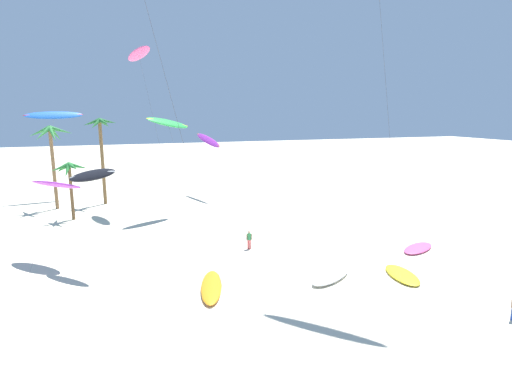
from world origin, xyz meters
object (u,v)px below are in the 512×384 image
(palm_tree_1, at_px, (70,171))
(flying_kite_2, at_px, (92,175))
(palm_tree_0, at_px, (51,142))
(flying_kite_3, at_px, (56,184))
(flying_kite_5, at_px, (168,123))
(palm_tree_2, at_px, (101,137))
(flying_kite_4, at_px, (208,140))
(grounded_kite_0, at_px, (418,248))
(grounded_kite_1, at_px, (331,276))
(flying_kite_0, at_px, (139,54))
(person_near_right, at_px, (249,239))
(grounded_kite_3, at_px, (402,275))
(flying_kite_7, at_px, (54,115))
(grounded_kite_2, at_px, (211,287))

(palm_tree_1, distance_m, flying_kite_2, 16.92)
(palm_tree_0, relative_size, flying_kite_3, 1.54)
(palm_tree_0, xyz_separation_m, flying_kite_5, (13.10, -8.42, 2.41))
(palm_tree_2, height_order, flying_kite_4, palm_tree_2)
(palm_tree_1, xyz_separation_m, grounded_kite_0, (29.58, -21.15, -5.34))
(flying_kite_3, xyz_separation_m, grounded_kite_1, (18.84, -10.83, -6.06))
(flying_kite_2, bearing_deg, flying_kite_0, 75.28)
(flying_kite_4, bearing_deg, flying_kite_2, -120.37)
(flying_kite_5, bearing_deg, person_near_right, -70.61)
(flying_kite_0, bearing_deg, palm_tree_1, -160.16)
(palm_tree_0, bearing_deg, flying_kite_4, 4.22)
(palm_tree_0, bearing_deg, grounded_kite_1, -54.87)
(flying_kite_2, bearing_deg, palm_tree_1, 100.65)
(flying_kite_3, height_order, grounded_kite_3, flying_kite_3)
(flying_kite_4, distance_m, flying_kite_5, 12.24)
(grounded_kite_1, bearing_deg, flying_kite_4, 93.08)
(flying_kite_4, height_order, flying_kite_7, flying_kite_7)
(flying_kite_3, relative_size, flying_kite_4, 0.73)
(grounded_kite_3, bearing_deg, flying_kite_0, 119.39)
(flying_kite_2, bearing_deg, flying_kite_3, 133.13)
(grounded_kite_3, bearing_deg, person_near_right, 132.55)
(flying_kite_0, height_order, flying_kite_3, flying_kite_0)
(flying_kite_0, height_order, grounded_kite_3, flying_kite_0)
(flying_kite_5, xyz_separation_m, grounded_kite_2, (-0.14, -20.97, -10.54))
(flying_kite_2, xyz_separation_m, flying_kite_5, (7.54, 14.42, 3.40))
(flying_kite_4, bearing_deg, flying_kite_3, -128.89)
(palm_tree_2, relative_size, grounded_kite_2, 1.94)
(flying_kite_7, xyz_separation_m, grounded_kite_0, (32.22, -34.30, -11.34))
(flying_kite_2, bearing_deg, flying_kite_5, 62.39)
(palm_tree_1, relative_size, grounded_kite_0, 1.45)
(palm_tree_2, relative_size, flying_kite_5, 0.95)
(flying_kite_4, distance_m, flying_kite_7, 20.99)
(palm_tree_0, bearing_deg, palm_tree_1, -68.75)
(palm_tree_1, xyz_separation_m, flying_kite_0, (8.23, 2.97, 13.13))
(flying_kite_2, height_order, grounded_kite_1, flying_kite_2)
(flying_kite_4, distance_m, grounded_kite_1, 33.04)
(palm_tree_2, xyz_separation_m, flying_kite_4, (14.10, 0.56, -0.81))
(flying_kite_3, xyz_separation_m, person_near_right, (15.33, -2.60, -5.37))
(flying_kite_4, distance_m, grounded_kite_0, 32.37)
(flying_kite_5, xyz_separation_m, person_near_right, (4.91, -13.94, -9.82))
(palm_tree_2, height_order, grounded_kite_2, palm_tree_2)
(grounded_kite_3, bearing_deg, grounded_kite_1, 166.00)
(palm_tree_2, xyz_separation_m, grounded_kite_2, (7.25, -30.29, -8.63))
(palm_tree_1, bearing_deg, person_near_right, -45.90)
(palm_tree_1, relative_size, person_near_right, 3.91)
(grounded_kite_2, bearing_deg, flying_kite_5, 89.61)
(flying_kite_0, xyz_separation_m, flying_kite_2, (-5.12, -19.50, -11.29))
(flying_kite_0, xyz_separation_m, grounded_kite_1, (10.84, -27.26, -18.40))
(grounded_kite_2, bearing_deg, flying_kite_0, 95.00)
(grounded_kite_2, distance_m, person_near_right, 8.68)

